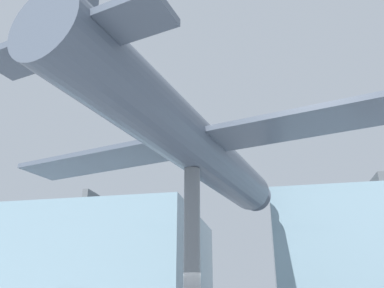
% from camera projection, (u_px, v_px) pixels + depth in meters
% --- Properties ---
extents(glass_pavilion_left, '(11.53, 12.79, 7.93)m').
position_uv_depth(glass_pavilion_left, '(118.00, 271.00, 26.20)').
color(glass_pavilion_left, '#7593A3').
rests_on(glass_pavilion_left, ground_plane).
extents(glass_pavilion_right, '(11.53, 12.79, 7.93)m').
position_uv_depth(glass_pavilion_right, '(369.00, 267.00, 23.16)').
color(glass_pavilion_right, '#7593A3').
rests_on(glass_pavilion_right, ground_plane).
extents(support_pylon_central, '(0.52, 0.52, 5.75)m').
position_uv_depth(support_pylon_central, '(192.00, 260.00, 11.23)').
color(support_pylon_central, slate).
rests_on(support_pylon_central, ground_plane).
extents(suspended_airplane, '(14.37, 14.55, 2.76)m').
position_uv_depth(suspended_airplane, '(194.00, 146.00, 12.84)').
color(suspended_airplane, '#4C5666').
rests_on(suspended_airplane, support_pylon_central).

